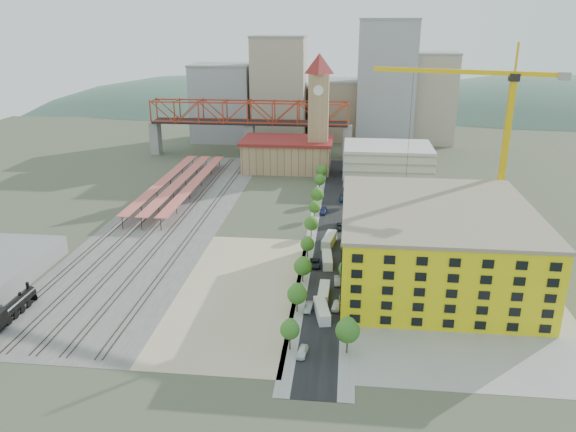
# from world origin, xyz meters

# --- Properties ---
(ground) EXTENTS (400.00, 400.00, 0.00)m
(ground) POSITION_xyz_m (0.00, 0.00, 0.00)
(ground) COLOR #474C38
(ground) RESTS_ON ground
(ballast_strip) EXTENTS (36.00, 165.00, 0.06)m
(ballast_strip) POSITION_xyz_m (-36.00, 17.50, 0.03)
(ballast_strip) COLOR #605E59
(ballast_strip) RESTS_ON ground
(dirt_lot) EXTENTS (28.00, 67.00, 0.06)m
(dirt_lot) POSITION_xyz_m (-4.00, -31.50, 0.03)
(dirt_lot) COLOR tan
(dirt_lot) RESTS_ON ground
(street_asphalt) EXTENTS (12.00, 170.00, 0.06)m
(street_asphalt) POSITION_xyz_m (16.00, 15.00, 0.03)
(street_asphalt) COLOR black
(street_asphalt) RESTS_ON ground
(sidewalk_west) EXTENTS (3.00, 170.00, 0.04)m
(sidewalk_west) POSITION_xyz_m (10.50, 15.00, 0.02)
(sidewalk_west) COLOR gray
(sidewalk_west) RESTS_ON ground
(sidewalk_east) EXTENTS (3.00, 170.00, 0.04)m
(sidewalk_east) POSITION_xyz_m (21.50, 15.00, 0.02)
(sidewalk_east) COLOR gray
(sidewalk_east) RESTS_ON ground
(construction_pad) EXTENTS (50.00, 90.00, 0.06)m
(construction_pad) POSITION_xyz_m (45.00, -20.00, 0.03)
(construction_pad) COLOR gray
(construction_pad) RESTS_ON ground
(rail_tracks) EXTENTS (26.56, 160.00, 0.18)m
(rail_tracks) POSITION_xyz_m (-37.80, 17.50, 0.15)
(rail_tracks) COLOR #382B23
(rail_tracks) RESTS_ON ground
(platform_canopies) EXTENTS (16.00, 80.00, 4.12)m
(platform_canopies) POSITION_xyz_m (-41.00, 45.00, 3.99)
(platform_canopies) COLOR #DB6E54
(platform_canopies) RESTS_ON ground
(station_hall) EXTENTS (38.00, 24.00, 13.10)m
(station_hall) POSITION_xyz_m (-5.00, 82.00, 6.67)
(station_hall) COLOR tan
(station_hall) RESTS_ON ground
(clock_tower) EXTENTS (12.00, 12.00, 52.00)m
(clock_tower) POSITION_xyz_m (8.00, 79.99, 28.70)
(clock_tower) COLOR tan
(clock_tower) RESTS_ON ground
(parking_garage) EXTENTS (34.00, 26.00, 14.00)m
(parking_garage) POSITION_xyz_m (36.00, 70.00, 7.00)
(parking_garage) COLOR silver
(parking_garage) RESTS_ON ground
(truss_bridge) EXTENTS (94.00, 9.60, 25.60)m
(truss_bridge) POSITION_xyz_m (-25.00, 105.00, 18.86)
(truss_bridge) COLOR gray
(truss_bridge) RESTS_ON ground
(construction_building) EXTENTS (44.60, 50.60, 18.80)m
(construction_building) POSITION_xyz_m (42.00, -20.00, 9.41)
(construction_building) COLOR yellow
(construction_building) RESTS_ON ground
(street_trees) EXTENTS (15.40, 124.40, 8.00)m
(street_trees) POSITION_xyz_m (16.00, 5.00, 0.00)
(street_trees) COLOR #317222
(street_trees) RESTS_ON ground
(skyline) EXTENTS (133.00, 46.00, 60.00)m
(skyline) POSITION_xyz_m (7.47, 142.31, 22.81)
(skyline) COLOR #9EA0A3
(skyline) RESTS_ON ground
(distant_hills) EXTENTS (647.00, 264.00, 227.00)m
(distant_hills) POSITION_xyz_m (45.28, 260.00, -79.54)
(distant_hills) COLOR #4C6B59
(distant_hills) RESTS_ON ground
(locomotive) EXTENTS (2.85, 21.99, 5.50)m
(locomotive) POSITION_xyz_m (-50.00, -50.71, 2.05)
(locomotive) COLOR black
(locomotive) RESTS_ON ground
(tower_crane) EXTENTS (49.81, 16.78, 55.01)m
(tower_crane) POSITION_xyz_m (60.19, 10.31, 33.95)
(tower_crane) COLOR #E6B10F
(tower_crane) RESTS_ON ground
(site_trailer_a) EXTENTS (4.30, 9.66, 2.56)m
(site_trailer_a) POSITION_xyz_m (16.00, -41.34, 1.28)
(site_trailer_a) COLOR silver
(site_trailer_a) RESTS_ON ground
(site_trailer_b) EXTENTS (2.56, 9.00, 2.45)m
(site_trailer_b) POSITION_xyz_m (16.00, -32.59, 1.23)
(site_trailer_b) COLOR silver
(site_trailer_b) RESTS_ON ground
(site_trailer_c) EXTENTS (3.20, 9.35, 2.51)m
(site_trailer_c) POSITION_xyz_m (16.00, -14.05, 1.26)
(site_trailer_c) COLOR silver
(site_trailer_c) RESTS_ON ground
(site_trailer_d) EXTENTS (4.23, 10.33, 2.75)m
(site_trailer_d) POSITION_xyz_m (16.00, -0.41, 1.37)
(site_trailer_d) COLOR silver
(site_trailer_d) RESTS_ON ground
(car_0) EXTENTS (2.45, 4.71, 1.53)m
(car_0) POSITION_xyz_m (13.00, -56.67, 0.77)
(car_0) COLOR white
(car_0) RESTS_ON ground
(car_1) EXTENTS (2.28, 4.88, 1.55)m
(car_1) POSITION_xyz_m (13.00, -39.07, 0.77)
(car_1) COLOR #929297
(car_1) RESTS_ON ground
(car_2) EXTENTS (3.30, 6.05, 1.61)m
(car_2) POSITION_xyz_m (13.00, -15.61, 0.80)
(car_2) COLOR black
(car_2) RESTS_ON ground
(car_3) EXTENTS (2.44, 5.62, 1.61)m
(car_3) POSITION_xyz_m (13.00, 26.44, 0.80)
(car_3) COLOR navy
(car_3) RESTS_ON ground
(car_4) EXTENTS (2.37, 4.77, 1.56)m
(car_4) POSITION_xyz_m (19.00, -37.79, 0.78)
(car_4) COLOR white
(car_4) RESTS_ON ground
(car_5) EXTENTS (1.72, 4.79, 1.57)m
(car_5) POSITION_xyz_m (19.00, -25.20, 0.79)
(car_5) COLOR gray
(car_5) RESTS_ON ground
(car_6) EXTENTS (2.58, 5.49, 1.52)m
(car_6) POSITION_xyz_m (19.00, 12.42, 0.76)
(car_6) COLOR black
(car_6) RESTS_ON ground
(car_7) EXTENTS (2.28, 5.20, 1.49)m
(car_7) POSITION_xyz_m (19.00, 40.63, 0.74)
(car_7) COLOR navy
(car_7) RESTS_ON ground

